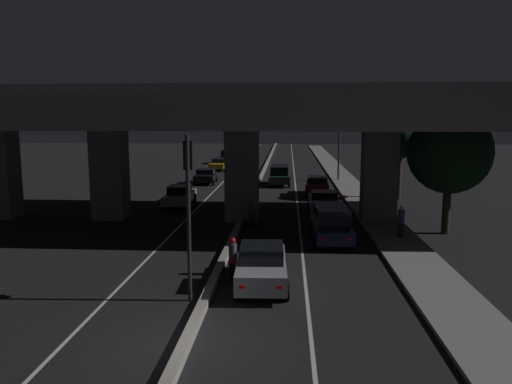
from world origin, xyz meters
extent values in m
plane|color=black|center=(0.00, 0.00, 0.00)|extent=(200.00, 200.00, 0.00)
cube|color=beige|center=(-3.40, 35.00, 0.00)|extent=(0.12, 126.00, 0.00)
cube|color=beige|center=(3.40, 35.00, 0.00)|extent=(0.12, 126.00, 0.00)
cube|color=gray|center=(0.00, 35.00, 0.14)|extent=(0.31, 126.00, 0.27)
cube|color=gray|center=(8.16, 28.00, 0.07)|extent=(2.42, 126.00, 0.14)
cube|color=slate|center=(-8.01, 16.61, 2.75)|extent=(1.93, 1.63, 5.51)
cube|color=slate|center=(8.01, 16.61, 2.75)|extent=(1.93, 1.63, 5.51)
cube|color=slate|center=(0.00, 16.61, 2.75)|extent=(1.93, 1.63, 5.51)
cube|color=slate|center=(0.00, 16.61, 6.34)|extent=(34.58, 13.46, 1.67)
cube|color=#333335|center=(0.00, 16.61, 7.62)|extent=(34.58, 0.40, 0.90)
cylinder|color=black|center=(-0.56, 3.33, 2.80)|extent=(0.14, 0.14, 5.60)
cube|color=black|center=(-0.56, 3.51, 4.92)|extent=(0.30, 0.28, 0.95)
sphere|color=red|center=(-0.56, 3.66, 5.22)|extent=(0.18, 0.18, 0.18)
sphere|color=black|center=(-0.56, 3.66, 4.92)|extent=(0.18, 0.18, 0.18)
sphere|color=black|center=(-0.56, 3.66, 4.62)|extent=(0.18, 0.18, 0.18)
cylinder|color=#2D2D30|center=(7.56, 35.41, 3.86)|extent=(0.18, 0.18, 7.71)
cylinder|color=#2D2D30|center=(6.39, 35.41, 7.56)|extent=(2.33, 0.10, 0.10)
ellipsoid|color=#F2B759|center=(5.23, 35.41, 7.46)|extent=(0.56, 0.32, 0.24)
cube|color=gray|center=(1.79, 4.96, 0.68)|extent=(1.90, 4.40, 0.68)
cube|color=black|center=(1.79, 4.85, 1.30)|extent=(1.60, 1.79, 0.54)
cylinder|color=black|center=(0.88, 6.37, 0.34)|extent=(0.22, 0.69, 0.68)
cylinder|color=black|center=(2.59, 6.43, 0.34)|extent=(0.22, 0.69, 0.68)
cylinder|color=black|center=(0.98, 3.50, 0.34)|extent=(0.22, 0.69, 0.68)
cylinder|color=black|center=(2.69, 3.56, 0.34)|extent=(0.22, 0.69, 0.68)
cube|color=red|center=(1.25, 2.76, 0.72)|extent=(0.18, 0.04, 0.11)
cube|color=red|center=(2.47, 2.80, 0.72)|extent=(0.18, 0.04, 0.11)
cube|color=#141938|center=(4.86, 11.71, 0.62)|extent=(1.89, 4.35, 0.64)
cube|color=black|center=(4.86, 11.82, 1.36)|extent=(1.64, 3.14, 0.83)
cylinder|color=black|center=(3.96, 13.10, 0.30)|extent=(0.22, 0.60, 0.59)
cylinder|color=black|center=(5.68, 13.15, 0.30)|extent=(0.22, 0.60, 0.59)
cylinder|color=black|center=(4.05, 10.26, 0.30)|extent=(0.22, 0.60, 0.59)
cylinder|color=black|center=(5.77, 10.32, 0.30)|extent=(0.22, 0.60, 0.59)
cube|color=red|center=(4.31, 9.53, 0.65)|extent=(0.18, 0.04, 0.11)
cube|color=red|center=(5.54, 9.57, 0.65)|extent=(0.18, 0.04, 0.11)
cube|color=gray|center=(5.05, 19.18, 0.64)|extent=(1.87, 3.95, 0.68)
cube|color=black|center=(5.04, 19.08, 1.21)|extent=(1.63, 1.59, 0.45)
cylinder|color=black|center=(4.15, 20.48, 0.30)|extent=(0.20, 0.60, 0.60)
cylinder|color=black|center=(5.96, 20.47, 0.30)|extent=(0.20, 0.60, 0.60)
cylinder|color=black|center=(4.13, 17.89, 0.30)|extent=(0.20, 0.60, 0.60)
cylinder|color=black|center=(5.94, 17.87, 0.30)|extent=(0.20, 0.60, 0.60)
cube|color=red|center=(4.39, 17.21, 0.68)|extent=(0.18, 0.03, 0.11)
cube|color=red|center=(5.67, 17.20, 0.68)|extent=(0.18, 0.03, 0.11)
cube|color=#591414|center=(5.02, 26.50, 0.69)|extent=(1.88, 4.27, 0.76)
cube|color=black|center=(5.01, 26.29, 1.29)|extent=(1.58, 2.08, 0.43)
cylinder|color=black|center=(4.24, 27.92, 0.31)|extent=(0.22, 0.62, 0.61)
cylinder|color=black|center=(5.91, 27.85, 0.31)|extent=(0.22, 0.62, 0.61)
cylinder|color=black|center=(4.13, 25.14, 0.31)|extent=(0.22, 0.62, 0.61)
cylinder|color=black|center=(5.80, 25.08, 0.31)|extent=(0.22, 0.62, 0.61)
cube|color=red|center=(4.34, 24.41, 0.73)|extent=(0.18, 0.04, 0.11)
cube|color=red|center=(5.53, 24.36, 0.73)|extent=(0.18, 0.04, 0.11)
cube|color=black|center=(1.96, 32.08, 0.66)|extent=(1.77, 4.50, 0.65)
cube|color=black|center=(1.96, 32.19, 1.37)|extent=(1.56, 3.24, 0.78)
cylinder|color=black|center=(1.10, 33.56, 0.34)|extent=(0.20, 0.67, 0.67)
cylinder|color=black|center=(2.82, 33.56, 0.34)|extent=(0.20, 0.67, 0.67)
cylinder|color=black|center=(1.10, 30.59, 0.34)|extent=(0.20, 0.67, 0.67)
cylinder|color=black|center=(2.83, 30.60, 0.34)|extent=(0.20, 0.67, 0.67)
cube|color=red|center=(1.35, 29.82, 0.69)|extent=(0.18, 0.03, 0.11)
cube|color=red|center=(2.58, 29.82, 0.69)|extent=(0.18, 0.03, 0.11)
cube|color=gray|center=(-4.83, 21.33, 0.57)|extent=(1.80, 4.72, 0.56)
cube|color=black|center=(-4.84, 21.44, 1.12)|extent=(1.52, 1.91, 0.53)
cylinder|color=black|center=(-3.97, 19.81, 0.29)|extent=(0.22, 0.59, 0.59)
cylinder|color=black|center=(-5.60, 19.76, 0.29)|extent=(0.22, 0.59, 0.59)
cylinder|color=black|center=(-4.06, 22.89, 0.29)|extent=(0.22, 0.59, 0.59)
cylinder|color=black|center=(-5.69, 22.84, 0.29)|extent=(0.22, 0.59, 0.59)
cube|color=white|center=(-4.31, 23.69, 0.49)|extent=(0.18, 0.04, 0.11)
cube|color=white|center=(-5.48, 23.66, 0.49)|extent=(0.18, 0.04, 0.11)
cube|color=black|center=(-4.90, 32.81, 0.59)|extent=(1.94, 4.09, 0.60)
cube|color=black|center=(-4.90, 32.91, 1.11)|extent=(1.63, 1.67, 0.43)
cylinder|color=black|center=(-3.98, 31.52, 0.29)|extent=(0.22, 0.59, 0.59)
cylinder|color=black|center=(-5.71, 31.45, 0.29)|extent=(0.22, 0.59, 0.59)
cylinder|color=black|center=(-4.09, 34.17, 0.29)|extent=(0.22, 0.59, 0.59)
cylinder|color=black|center=(-5.82, 34.10, 0.29)|extent=(0.22, 0.59, 0.59)
cube|color=white|center=(-4.36, 34.85, 0.50)|extent=(0.18, 0.04, 0.11)
cube|color=white|center=(-5.60, 34.80, 0.50)|extent=(0.18, 0.04, 0.11)
cube|color=gold|center=(-5.18, 44.19, 0.61)|extent=(1.89, 4.58, 0.55)
cube|color=black|center=(-5.17, 44.41, 1.12)|extent=(1.60, 2.22, 0.46)
cylinder|color=black|center=(-4.39, 42.67, 0.34)|extent=(0.23, 0.68, 0.67)
cylinder|color=black|center=(-6.07, 42.73, 0.34)|extent=(0.23, 0.68, 0.67)
cylinder|color=black|center=(-4.28, 45.64, 0.34)|extent=(0.23, 0.68, 0.67)
cylinder|color=black|center=(-5.96, 45.71, 0.34)|extent=(0.23, 0.68, 0.67)
cube|color=white|center=(-4.49, 46.43, 0.53)|extent=(0.18, 0.04, 0.11)
cube|color=white|center=(-5.69, 46.47, 0.53)|extent=(0.18, 0.04, 0.11)
cube|color=black|center=(-5.13, 52.26, 0.65)|extent=(1.78, 4.43, 0.71)
cube|color=black|center=(-5.13, 52.26, 1.39)|extent=(1.56, 2.66, 0.78)
cylinder|color=black|center=(-4.26, 50.80, 0.30)|extent=(0.20, 0.60, 0.59)
cylinder|color=black|center=(-5.99, 50.80, 0.30)|extent=(0.20, 0.60, 0.59)
cylinder|color=black|center=(-4.26, 53.72, 0.30)|extent=(0.20, 0.60, 0.59)
cylinder|color=black|center=(-5.99, 53.72, 0.30)|extent=(0.20, 0.60, 0.59)
cube|color=white|center=(-4.50, 54.49, 0.54)|extent=(0.18, 0.03, 0.11)
cube|color=white|center=(-5.74, 54.49, 0.54)|extent=(0.18, 0.03, 0.11)
cylinder|color=black|center=(0.57, 6.87, 0.32)|extent=(0.09, 0.63, 0.63)
cylinder|color=black|center=(0.59, 5.57, 0.32)|extent=(0.11, 0.63, 0.63)
cube|color=maroon|center=(0.58, 6.22, 0.54)|extent=(0.25, 1.00, 0.32)
cylinder|color=#3F3F44|center=(0.58, 6.22, 0.98)|extent=(0.32, 0.32, 0.56)
sphere|color=#B21919|center=(0.58, 6.22, 1.38)|extent=(0.24, 0.24, 0.24)
cube|color=red|center=(0.59, 5.52, 0.54)|extent=(0.08, 0.03, 0.08)
cylinder|color=black|center=(0.60, 15.85, 0.30)|extent=(0.11, 0.60, 0.60)
cylinder|color=black|center=(0.67, 14.55, 0.30)|extent=(0.13, 0.60, 0.60)
cube|color=navy|center=(0.64, 15.20, 0.52)|extent=(0.29, 1.00, 0.32)
cylinder|color=#26593F|center=(0.64, 15.20, 0.91)|extent=(0.34, 0.34, 0.46)
sphere|color=#B21919|center=(0.64, 15.20, 1.26)|extent=(0.24, 0.24, 0.24)
cube|color=red|center=(0.68, 14.50, 0.52)|extent=(0.08, 0.03, 0.08)
cylinder|color=black|center=(8.39, 12.25, 0.52)|extent=(0.30, 0.30, 0.76)
cylinder|color=navy|center=(8.39, 12.25, 1.22)|extent=(0.35, 0.35, 0.63)
sphere|color=tan|center=(8.39, 12.25, 1.64)|extent=(0.21, 0.21, 0.21)
cylinder|color=#2D2116|center=(11.10, 13.86, 1.35)|extent=(0.42, 0.42, 2.70)
sphere|color=black|center=(11.10, 13.86, 4.33)|extent=(4.34, 4.34, 4.34)
cylinder|color=#38281C|center=(11.04, 25.16, 1.70)|extent=(0.37, 0.37, 3.41)
sphere|color=black|center=(11.04, 25.16, 4.52)|extent=(2.96, 2.96, 2.96)
camera|label=1|loc=(2.70, -12.64, 6.19)|focal=35.00mm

